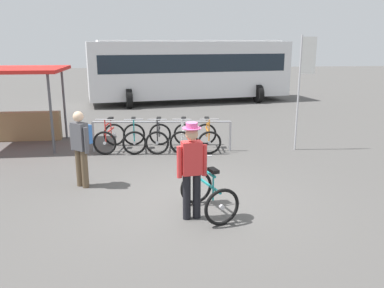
% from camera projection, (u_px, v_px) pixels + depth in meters
% --- Properties ---
extents(ground_plane, '(80.00, 80.00, 0.00)m').
position_uv_depth(ground_plane, '(186.00, 201.00, 7.78)').
color(ground_plane, '#514F4C').
extents(bike_rack_rail, '(3.90, 0.40, 0.88)m').
position_uv_depth(bike_rack_rail, '(162.00, 128.00, 11.08)').
color(bike_rack_rail, '#99999E').
rests_on(bike_rack_rail, ground).
extents(racked_bike_red, '(0.84, 1.21, 0.98)m').
position_uv_depth(racked_bike_red, '(110.00, 137.00, 11.31)').
color(racked_bike_red, black).
rests_on(racked_bike_red, ground).
extents(racked_bike_teal, '(0.71, 1.13, 0.97)m').
position_uv_depth(racked_bike_teal, '(134.00, 137.00, 11.32)').
color(racked_bike_teal, black).
rests_on(racked_bike_teal, ground).
extents(racked_bike_black, '(0.77, 1.15, 0.97)m').
position_uv_depth(racked_bike_black, '(159.00, 137.00, 11.33)').
color(racked_bike_black, black).
rests_on(racked_bike_black, ground).
extents(racked_bike_white, '(0.83, 1.18, 0.97)m').
position_uv_depth(racked_bike_white, '(183.00, 137.00, 11.34)').
color(racked_bike_white, black).
rests_on(racked_bike_white, ground).
extents(racked_bike_orange, '(0.70, 1.14, 0.98)m').
position_uv_depth(racked_bike_orange, '(207.00, 137.00, 11.36)').
color(racked_bike_orange, black).
rests_on(racked_bike_orange, ground).
extents(featured_bicycle, '(0.97, 1.26, 1.09)m').
position_uv_depth(featured_bicycle, '(205.00, 186.00, 7.19)').
color(featured_bicycle, black).
rests_on(featured_bicycle, ground).
extents(person_with_featured_bike, '(0.52, 0.32, 1.72)m').
position_uv_depth(person_with_featured_bike, '(192.00, 167.00, 6.78)').
color(person_with_featured_bike, black).
rests_on(person_with_featured_bike, ground).
extents(pedestrian_with_backpack, '(0.47, 0.46, 1.64)m').
position_uv_depth(pedestrian_with_backpack, '(81.00, 144.00, 8.32)').
color(pedestrian_with_backpack, brown).
rests_on(pedestrian_with_backpack, ground).
extents(bus_distant, '(10.28, 4.49, 3.08)m').
position_uv_depth(bus_distant, '(190.00, 67.00, 19.97)').
color(bus_distant, silver).
rests_on(bus_distant, ground).
extents(market_stall, '(3.12, 2.33, 2.30)m').
position_uv_depth(market_stall, '(15.00, 98.00, 11.75)').
color(market_stall, '#4C4C51').
rests_on(market_stall, ground).
extents(banner_flag, '(0.45, 0.05, 3.20)m').
position_uv_depth(banner_flag, '(305.00, 71.00, 10.88)').
color(banner_flag, '#B2B2B7').
rests_on(banner_flag, ground).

